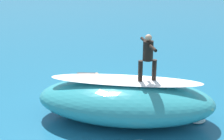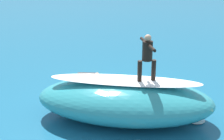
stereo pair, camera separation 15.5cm
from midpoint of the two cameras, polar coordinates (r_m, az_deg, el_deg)
name	(u,v)px [view 2 (the right image)]	position (r m, az deg, el deg)	size (l,w,h in m)	color
ground_plane	(129,101)	(13.99, 3.17, -5.19)	(120.00, 120.00, 0.00)	#196084
wave_crest	(125,100)	(12.30, 2.52, -5.11)	(6.37, 3.08, 1.47)	teal
wave_foam_lip	(125,80)	(11.99, 2.58, -1.75)	(5.42, 1.08, 0.08)	white
surfboard_riding	(146,82)	(11.95, 6.14, -1.95)	(1.97, 0.53, 0.07)	#33B2D1
surfer_riding	(147,54)	(11.61, 6.32, 2.63)	(0.64, 1.53, 1.66)	black
surfboard_paddling	(87,79)	(16.07, -4.01, -1.57)	(2.23, 0.58, 0.10)	yellow
surfer_paddling	(84,76)	(16.02, -4.48, -0.97)	(1.71, 0.39, 0.31)	black
foam_patch_near	(195,120)	(12.79, 14.18, -8.11)	(0.67, 0.64, 0.11)	white
foam_patch_mid	(172,95)	(14.56, 10.27, -4.23)	(0.71, 0.56, 0.10)	white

